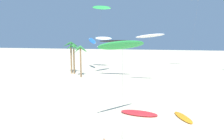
{
  "coord_description": "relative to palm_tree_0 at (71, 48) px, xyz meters",
  "views": [
    {
      "loc": [
        4.03,
        -4.61,
        10.09
      ],
      "look_at": [
        -1.39,
        22.23,
        5.67
      ],
      "focal_mm": 34.39,
      "sensor_mm": 36.0,
      "label": 1
    }
  ],
  "objects": [
    {
      "name": "flying_kite_5",
      "position": [
        18.4,
        -30.73,
        2.21
      ],
      "size": [
        4.93,
        6.04,
        9.73
      ],
      "color": "green",
      "rests_on": "ground"
    },
    {
      "name": "palm_tree_0",
      "position": [
        0.0,
        0.0,
        0.0
      ],
      "size": [
        4.34,
        4.71,
        8.51
      ],
      "color": "olive",
      "rests_on": "ground"
    },
    {
      "name": "palm_tree_2",
      "position": [
        4.25,
        -4.52,
        -0.49
      ],
      "size": [
        3.93,
        4.21,
        7.71
      ],
      "color": "olive",
      "rests_on": "ground"
    },
    {
      "name": "grounded_kite_2",
      "position": [
        20.03,
        -26.85,
        -6.68
      ],
      "size": [
        5.01,
        2.48,
        0.38
      ],
      "color": "red",
      "rests_on": "ground"
    },
    {
      "name": "flying_kite_3",
      "position": [
        20.62,
        -8.71,
        3.14
      ],
      "size": [
        6.01,
        10.35,
        10.74
      ],
      "color": "white",
      "rests_on": "ground"
    },
    {
      "name": "flying_kite_4",
      "position": [
        3.44,
        8.03,
        1.63
      ],
      "size": [
        4.25,
        6.98,
        9.73
      ],
      "color": "blue",
      "rests_on": "ground"
    },
    {
      "name": "flying_kite_6",
      "position": [
        8.42,
        2.15,
        2.48
      ],
      "size": [
        3.97,
        6.39,
        9.87
      ],
      "color": "white",
      "rests_on": "ground"
    },
    {
      "name": "palm_tree_1",
      "position": [
        0.78,
        -0.23,
        -0.59
      ],
      "size": [
        4.13,
        3.97,
        7.85
      ],
      "color": "brown",
      "rests_on": "ground"
    },
    {
      "name": "flying_kite_1",
      "position": [
        12.98,
        -3.58,
        1.91
      ],
      "size": [
        8.88,
        6.23,
        9.2
      ],
      "color": "black",
      "rests_on": "ground"
    },
    {
      "name": "flying_kite_2",
      "position": [
        6.75,
        6.58,
        10.9
      ],
      "size": [
        5.69,
        6.68,
        18.68
      ],
      "color": "green",
      "rests_on": "ground"
    },
    {
      "name": "grounded_kite_1",
      "position": [
        25.47,
        -27.09,
        -6.72
      ],
      "size": [
        2.51,
        4.06,
        0.29
      ],
      "color": "orange",
      "rests_on": "ground"
    }
  ]
}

